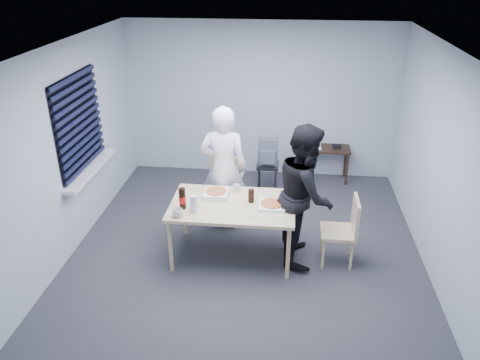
# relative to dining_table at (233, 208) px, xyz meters

# --- Properties ---
(room) EXTENTS (5.00, 5.00, 5.00)m
(room) POSITION_rel_dining_table_xyz_m (-2.03, 0.50, 0.76)
(room) COLOR #29292E
(room) RESTS_ON ground
(dining_table) EXTENTS (1.53, 0.97, 0.74)m
(dining_table) POSITION_rel_dining_table_xyz_m (0.00, 0.00, 0.00)
(dining_table) COLOR beige
(dining_table) RESTS_ON ground
(chair_far) EXTENTS (0.42, 0.42, 0.89)m
(chair_far) POSITION_rel_dining_table_xyz_m (-0.26, 1.01, -0.17)
(chair_far) COLOR beige
(chair_far) RESTS_ON ground
(chair_right) EXTENTS (0.42, 0.42, 0.89)m
(chair_right) POSITION_rel_dining_table_xyz_m (1.39, -0.01, -0.17)
(chair_right) COLOR beige
(chair_right) RESTS_ON ground
(person_white) EXTENTS (0.65, 0.42, 1.77)m
(person_white) POSITION_rel_dining_table_xyz_m (-0.21, 0.71, 0.20)
(person_white) COLOR white
(person_white) RESTS_ON ground
(person_black) EXTENTS (0.47, 0.86, 1.77)m
(person_black) POSITION_rel_dining_table_xyz_m (0.88, 0.08, 0.20)
(person_black) COLOR black
(person_black) RESTS_ON ground
(side_table) EXTENTS (0.89, 0.40, 0.59)m
(side_table) POSITION_rel_dining_table_xyz_m (1.24, 2.38, -0.17)
(side_table) COLOR #342115
(side_table) RESTS_ON ground
(stool) EXTENTS (0.35, 0.35, 0.48)m
(stool) POSITION_rel_dining_table_xyz_m (0.34, 1.84, -0.32)
(stool) COLOR black
(stool) RESTS_ON ground
(backpack) EXTENTS (0.31, 0.23, 0.44)m
(backpack) POSITION_rel_dining_table_xyz_m (0.34, 1.82, 0.01)
(backpack) COLOR slate
(backpack) RESTS_ON stool
(pizza_box_a) EXTENTS (0.31, 0.31, 0.08)m
(pizza_box_a) POSITION_rel_dining_table_xyz_m (-0.23, 0.18, 0.10)
(pizza_box_a) COLOR white
(pizza_box_a) RESTS_ON dining_table
(pizza_box_b) EXTENTS (0.32, 0.32, 0.05)m
(pizza_box_b) POSITION_rel_dining_table_xyz_m (0.48, -0.01, 0.08)
(pizza_box_b) COLOR white
(pizza_box_b) RESTS_ON dining_table
(mug_a) EXTENTS (0.17, 0.17, 0.10)m
(mug_a) POSITION_rel_dining_table_xyz_m (-0.60, -0.37, 0.11)
(mug_a) COLOR silver
(mug_a) RESTS_ON dining_table
(mug_b) EXTENTS (0.10, 0.10, 0.09)m
(mug_b) POSITION_rel_dining_table_xyz_m (0.01, 0.34, 0.11)
(mug_b) COLOR silver
(mug_b) RESTS_ON dining_table
(cola_glass) EXTENTS (0.09, 0.09, 0.17)m
(cola_glass) POSITION_rel_dining_table_xyz_m (0.22, 0.07, 0.14)
(cola_glass) COLOR black
(cola_glass) RESTS_ON dining_table
(soda_bottle) EXTENTS (0.08, 0.08, 0.26)m
(soda_bottle) POSITION_rel_dining_table_xyz_m (-0.58, -0.17, 0.19)
(soda_bottle) COLOR black
(soda_bottle) RESTS_ON dining_table
(plastic_cups) EXTENTS (0.12, 0.12, 0.22)m
(plastic_cups) POSITION_rel_dining_table_xyz_m (-0.43, -0.25, 0.17)
(plastic_cups) COLOR silver
(plastic_cups) RESTS_ON dining_table
(rubber_band) EXTENTS (0.08, 0.08, 0.00)m
(rubber_band) POSITION_rel_dining_table_xyz_m (0.28, -0.30, 0.06)
(rubber_band) COLOR red
(rubber_band) RESTS_ON dining_table
(papers) EXTENTS (0.25, 0.32, 0.01)m
(papers) POSITION_rel_dining_table_xyz_m (1.09, 2.41, -0.09)
(papers) COLOR white
(papers) RESTS_ON side_table
(black_box) EXTENTS (0.16, 0.13, 0.06)m
(black_box) POSITION_rel_dining_table_xyz_m (1.46, 2.37, -0.06)
(black_box) COLOR black
(black_box) RESTS_ON side_table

